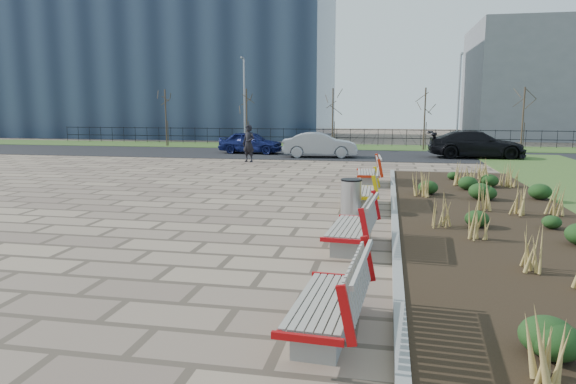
% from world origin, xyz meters
% --- Properties ---
extents(ground, '(120.00, 120.00, 0.00)m').
position_xyz_m(ground, '(0.00, 0.00, 0.00)').
color(ground, '#88735D').
rests_on(ground, ground).
extents(planting_bed, '(4.50, 18.00, 0.10)m').
position_xyz_m(planting_bed, '(6.25, 5.00, 0.05)').
color(planting_bed, black).
rests_on(planting_bed, ground).
extents(planting_curb, '(0.16, 18.00, 0.15)m').
position_xyz_m(planting_curb, '(3.92, 5.00, 0.07)').
color(planting_curb, gray).
rests_on(planting_curb, ground).
extents(grass_verge_far, '(80.00, 5.00, 0.04)m').
position_xyz_m(grass_verge_far, '(0.00, 28.00, 0.02)').
color(grass_verge_far, '#33511E').
rests_on(grass_verge_far, ground).
extents(road, '(80.00, 7.00, 0.02)m').
position_xyz_m(road, '(0.00, 22.00, 0.01)').
color(road, black).
rests_on(road, ground).
extents(bench_a, '(1.04, 2.16, 1.00)m').
position_xyz_m(bench_a, '(3.00, -2.29, 0.50)').
color(bench_a, '#AD0B0D').
rests_on(bench_a, ground).
extents(bench_b, '(1.06, 2.16, 1.00)m').
position_xyz_m(bench_b, '(3.00, 1.76, 0.50)').
color(bench_b, '#BA0C11').
rests_on(bench_b, ground).
extents(bench_c, '(0.92, 2.11, 1.00)m').
position_xyz_m(bench_c, '(3.00, 6.24, 0.50)').
color(bench_c, yellow).
rests_on(bench_c, ground).
extents(bench_d, '(1.03, 2.15, 1.00)m').
position_xyz_m(bench_d, '(3.00, 10.59, 0.50)').
color(bench_d, '#B2210B').
rests_on(bench_d, ground).
extents(litter_bin, '(0.54, 0.54, 0.94)m').
position_xyz_m(litter_bin, '(2.80, 4.97, 0.47)').
color(litter_bin, '#B2B2B7').
rests_on(litter_bin, ground).
extents(pedestrian, '(0.81, 0.68, 1.90)m').
position_xyz_m(pedestrian, '(-3.33, 17.25, 0.95)').
color(pedestrian, black).
rests_on(pedestrian, ground).
extents(car_blue, '(4.02, 1.97, 1.32)m').
position_xyz_m(car_blue, '(-4.47, 21.89, 0.68)').
color(car_blue, '#121A52').
rests_on(car_blue, road).
extents(car_silver, '(4.30, 1.93, 1.37)m').
position_xyz_m(car_silver, '(-0.05, 20.34, 0.71)').
color(car_silver, gray).
rests_on(car_silver, road).
extents(car_black, '(5.23, 2.27, 1.50)m').
position_xyz_m(car_black, '(8.49, 21.50, 0.77)').
color(car_black, black).
rests_on(car_black, road).
extents(tree_a, '(1.40, 1.40, 4.00)m').
position_xyz_m(tree_a, '(-12.00, 26.50, 2.04)').
color(tree_a, '#4C3D2D').
rests_on(tree_a, grass_verge_far).
extents(tree_b, '(1.40, 1.40, 4.00)m').
position_xyz_m(tree_b, '(-6.00, 26.50, 2.04)').
color(tree_b, '#4C3D2D').
rests_on(tree_b, grass_verge_far).
extents(tree_c, '(1.40, 1.40, 4.00)m').
position_xyz_m(tree_c, '(0.00, 26.50, 2.04)').
color(tree_c, '#4C3D2D').
rests_on(tree_c, grass_verge_far).
extents(tree_d, '(1.40, 1.40, 4.00)m').
position_xyz_m(tree_d, '(6.00, 26.50, 2.04)').
color(tree_d, '#4C3D2D').
rests_on(tree_d, grass_verge_far).
extents(tree_e, '(1.40, 1.40, 4.00)m').
position_xyz_m(tree_e, '(12.00, 26.50, 2.04)').
color(tree_e, '#4C3D2D').
rests_on(tree_e, grass_verge_far).
extents(lamp_west, '(0.24, 0.60, 6.00)m').
position_xyz_m(lamp_west, '(-6.00, 26.00, 3.04)').
color(lamp_west, gray).
rests_on(lamp_west, grass_verge_far).
extents(lamp_east, '(0.24, 0.60, 6.00)m').
position_xyz_m(lamp_east, '(8.00, 26.00, 3.04)').
color(lamp_east, gray).
rests_on(lamp_east, grass_verge_far).
extents(railing_fence, '(44.00, 0.10, 1.20)m').
position_xyz_m(railing_fence, '(0.00, 29.50, 0.64)').
color(railing_fence, black).
rests_on(railing_fence, grass_verge_far).
extents(building_glass, '(40.00, 14.00, 15.00)m').
position_xyz_m(building_glass, '(-22.00, 40.00, 7.50)').
color(building_glass, '#192338').
rests_on(building_glass, ground).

